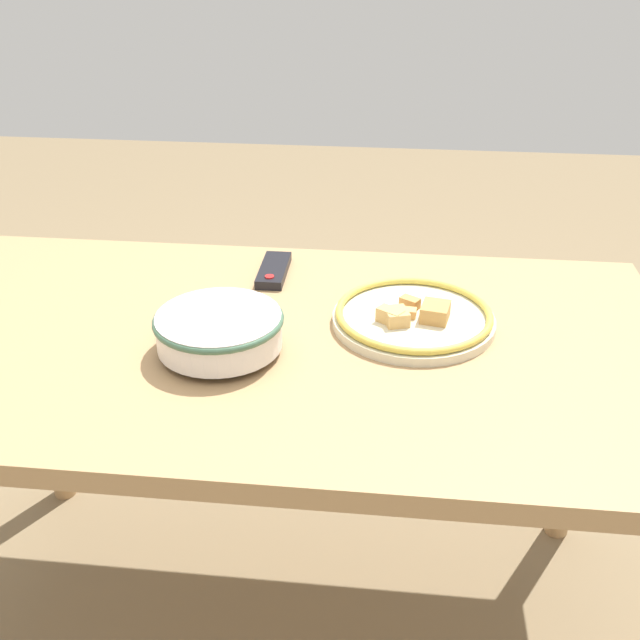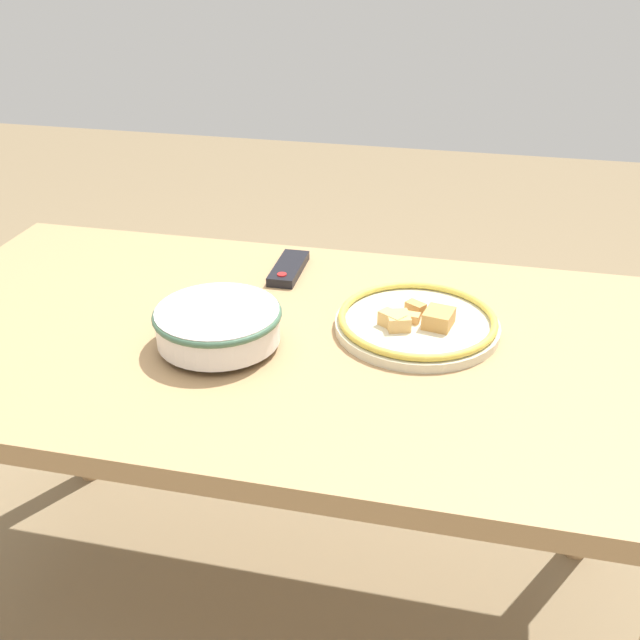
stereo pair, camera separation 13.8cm
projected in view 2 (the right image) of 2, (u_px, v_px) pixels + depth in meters
The scene contains 5 objects.
ground_plane at pixel (285, 609), 1.78m from camera, with size 8.00×8.00×0.00m, color #7F6B4C.
dining_table at pixel (277, 371), 1.45m from camera, with size 1.51×0.83×0.76m.
noodle_bowl at pixel (218, 324), 1.35m from camera, with size 0.23×0.23×0.07m.
food_plate at pixel (417, 322), 1.42m from camera, with size 0.31×0.31×0.05m.
tv_remote at pixel (289, 268), 1.65m from camera, with size 0.06×0.16×0.02m.
Camera 2 is at (0.35, -1.18, 1.46)m, focal length 42.00 mm.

